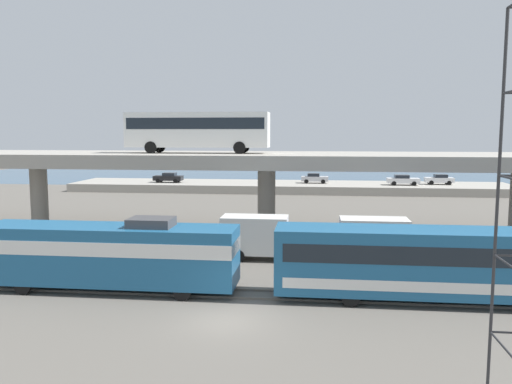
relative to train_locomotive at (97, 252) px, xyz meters
The scene contains 15 objects.
ground_plane 9.24m from the train_locomotive, 26.47° to the right, with size 260.00×260.00×0.00m, color #605B54.
rail_strip_near 8.34m from the train_locomotive, ahead, with size 110.00×0.12×0.12m, color #59544C.
rail_strip_far 8.34m from the train_locomotive, ahead, with size 110.00×0.12×0.12m, color #59544C.
train_locomotive is the anchor object (origin of this frame).
train_coach_lead 21.33m from the train_locomotive, ahead, with size 22.49×3.04×3.86m.
highway_overpass 18.38m from the train_locomotive, 63.34° to the left, with size 96.00×10.23×7.12m.
transit_bus_on_overpass 17.28m from the train_locomotive, 81.78° to the left, with size 12.00×2.68×3.40m.
service_truck_west 12.04m from the train_locomotive, 42.68° to the left, with size 6.80×2.46×3.04m.
service_truck_east 18.90m from the train_locomotive, 25.57° to the left, with size 6.80×2.46×3.04m.
pier_parking_lot 51.65m from the train_locomotive, 81.05° to the left, with size 65.67×10.56×1.21m, color #9E998E.
parked_car_0 50.87m from the train_locomotive, 101.71° to the left, with size 4.39×1.93×1.50m.
parked_car_1 52.62m from the train_locomotive, 76.84° to the left, with size 4.03×1.82×1.50m.
parked_car_2 59.59m from the train_locomotive, 59.45° to the left, with size 4.06×1.83×1.50m.
parked_car_3 55.58m from the train_locomotive, 63.52° to the left, with size 4.56×1.96×1.50m.
harbor_water 74.47m from the train_locomotive, 83.81° to the left, with size 140.00×36.00×0.01m, color #385B7A.
Camera 1 is at (4.13, -23.33, 8.88)m, focal length 36.36 mm.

